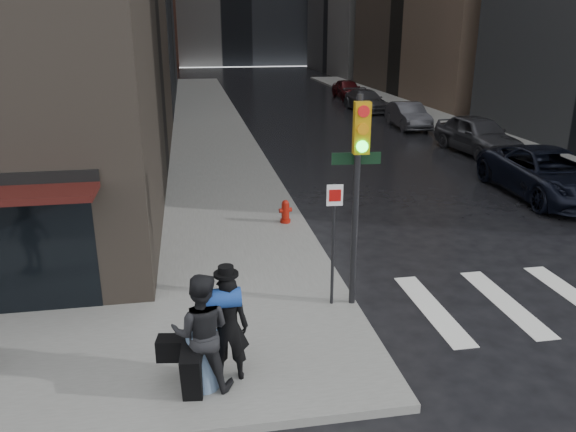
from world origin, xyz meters
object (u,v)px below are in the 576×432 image
at_px(parked_car_0, 548,174).
at_px(parked_car_4, 347,89).
at_px(parked_car_2, 408,115).
at_px(man_overcoat, 221,334).
at_px(man_jeans, 201,332).
at_px(traffic_light, 356,175).
at_px(fire_hydrant, 285,212).
at_px(parked_car_3, 366,101).
at_px(parked_car_1, 478,135).

height_order(parked_car_0, parked_car_4, parked_car_0).
bearing_deg(parked_car_2, man_overcoat, -115.26).
height_order(man_jeans, parked_car_0, man_jeans).
xyz_separation_m(traffic_light, parked_car_2, (9.00, 19.91, -2.12)).
distance_m(fire_hydrant, parked_car_3, 23.38).
relative_size(parked_car_0, parked_car_1, 1.17).
distance_m(man_overcoat, man_jeans, 0.34).
relative_size(fire_hydrant, parked_car_1, 0.14).
xyz_separation_m(man_jeans, traffic_light, (2.98, 2.17, 1.71)).
relative_size(man_jeans, parked_car_1, 0.39).
bearing_deg(man_jeans, fire_hydrant, -100.54).
height_order(man_overcoat, parked_car_1, man_overcoat).
bearing_deg(parked_car_2, parked_car_1, -82.14).
distance_m(fire_hydrant, parked_car_4, 29.85).
distance_m(parked_car_1, parked_car_3, 13.42).
distance_m(man_overcoat, parked_car_1, 19.61).
height_order(man_jeans, fire_hydrant, man_jeans).
height_order(traffic_light, parked_car_3, traffic_light).
bearing_deg(fire_hydrant, man_jeans, -109.21).
height_order(traffic_light, parked_car_0, traffic_light).
xyz_separation_m(parked_car_1, parked_car_2, (-0.60, 6.69, -0.14)).
bearing_deg(man_overcoat, parked_car_3, -105.05).
height_order(man_overcoat, man_jeans, man_overcoat).
distance_m(fire_hydrant, parked_car_1, 12.94).
height_order(parked_car_2, parked_car_3, parked_car_2).
relative_size(man_jeans, parked_car_4, 0.44).
bearing_deg(man_overcoat, parked_car_4, -102.14).
distance_m(man_jeans, traffic_light, 4.06).
bearing_deg(man_overcoat, fire_hydrant, -100.74).
bearing_deg(parked_car_3, traffic_light, -112.22).
relative_size(parked_car_1, parked_car_4, 1.15).
bearing_deg(man_jeans, parked_car_0, -134.44).
distance_m(parked_car_0, parked_car_1, 6.77).
distance_m(man_overcoat, parked_car_3, 30.85).
height_order(traffic_light, parked_car_2, traffic_light).
height_order(fire_hydrant, parked_car_4, parked_car_4).
xyz_separation_m(man_overcoat, parked_car_1, (12.28, 15.29, -0.13)).
relative_size(man_overcoat, traffic_light, 0.47).
bearing_deg(man_overcoat, parked_car_1, -122.21).
height_order(parked_car_1, parked_car_4, parked_car_1).
xyz_separation_m(man_overcoat, parked_car_4, (11.98, 35.37, -0.24)).
relative_size(man_overcoat, parked_car_1, 0.40).
distance_m(traffic_light, parked_car_0, 10.97).
relative_size(parked_car_3, parked_car_4, 1.10).
bearing_deg(man_jeans, parked_car_1, -120.61).
bearing_deg(parked_car_4, fire_hydrant, -109.22).
bearing_deg(parked_car_1, man_jeans, -134.28).
bearing_deg(parked_car_0, fire_hydrant, -168.49).
relative_size(man_jeans, traffic_light, 0.46).
height_order(parked_car_0, parked_car_1, parked_car_1).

